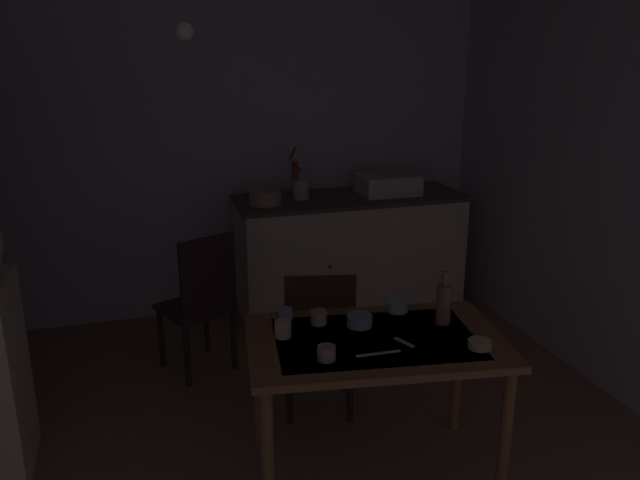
% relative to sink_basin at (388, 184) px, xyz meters
% --- Properties ---
extents(ground_plane, '(5.31, 5.31, 0.00)m').
position_rel_sink_basin_xyz_m(ground_plane, '(-1.36, -1.53, -1.01)').
color(ground_plane, '#8C6B4E').
extents(wall_back, '(4.41, 0.10, 2.44)m').
position_rel_sink_basin_xyz_m(wall_back, '(-1.36, 0.37, 0.21)').
color(wall_back, silver).
rests_on(wall_back, ground).
extents(wall_right, '(0.10, 3.80, 2.44)m').
position_rel_sink_basin_xyz_m(wall_right, '(0.84, -1.53, 0.21)').
color(wall_right, silver).
rests_on(wall_right, ground).
extents(counter_cabinet, '(1.74, 0.64, 0.93)m').
position_rel_sink_basin_xyz_m(counter_cabinet, '(-0.31, -0.00, -0.54)').
color(counter_cabinet, beige).
rests_on(counter_cabinet, ground).
extents(sink_basin, '(0.44, 0.34, 0.15)m').
position_rel_sink_basin_xyz_m(sink_basin, '(0.00, 0.00, 0.00)').
color(sink_basin, white).
rests_on(sink_basin, counter_cabinet).
extents(hand_pump, '(0.05, 0.27, 0.39)m').
position_rel_sink_basin_xyz_m(hand_pump, '(-0.72, 0.05, 0.09)').
color(hand_pump, maroon).
rests_on(hand_pump, counter_cabinet).
extents(mixing_bowl_counter, '(0.23, 0.23, 0.10)m').
position_rel_sink_basin_xyz_m(mixing_bowl_counter, '(-0.97, -0.05, -0.03)').
color(mixing_bowl_counter, tan).
rests_on(mixing_bowl_counter, counter_cabinet).
extents(stoneware_crock, '(0.12, 0.12, 0.15)m').
position_rel_sink_basin_xyz_m(stoneware_crock, '(-0.68, 0.03, -0.00)').
color(stoneware_crock, beige).
rests_on(stoneware_crock, counter_cabinet).
extents(dining_table, '(1.29, 0.91, 0.74)m').
position_rel_sink_basin_xyz_m(dining_table, '(-0.87, -1.97, -0.37)').
color(dining_table, brown).
rests_on(dining_table, ground).
extents(chair_far_side, '(0.48, 0.48, 0.88)m').
position_rel_sink_basin_xyz_m(chair_far_side, '(-0.96, -1.36, -0.54)').
color(chair_far_side, '#2F231B').
rests_on(chair_far_side, ground).
extents(chair_by_counter, '(0.53, 0.53, 0.94)m').
position_rel_sink_basin_xyz_m(chair_by_counter, '(-1.54, -0.68, -0.52)').
color(chair_by_counter, '#2F201F').
rests_on(chair_by_counter, ground).
extents(serving_bowl_wide, '(0.11, 0.11, 0.06)m').
position_rel_sink_basin_xyz_m(serving_bowl_wide, '(-0.64, -1.70, -0.24)').
color(serving_bowl_wide, '#ADD1C1').
rests_on(serving_bowl_wide, dining_table).
extents(soup_bowl_small, '(0.13, 0.13, 0.06)m').
position_rel_sink_basin_xyz_m(soup_bowl_small, '(-0.89, -1.81, -0.24)').
color(soup_bowl_small, '#9EB2C6').
rests_on(soup_bowl_small, dining_table).
extents(sauce_dish, '(0.11, 0.11, 0.04)m').
position_rel_sink_basin_xyz_m(sauce_dish, '(-0.45, -2.20, -0.25)').
color(sauce_dish, beige).
rests_on(sauce_dish, dining_table).
extents(mug_dark, '(0.08, 0.08, 0.07)m').
position_rel_sink_basin_xyz_m(mug_dark, '(-1.07, -1.74, -0.24)').
color(mug_dark, tan).
rests_on(mug_dark, dining_table).
extents(mug_tall, '(0.08, 0.08, 0.06)m').
position_rel_sink_basin_xyz_m(mug_tall, '(-1.15, -2.10, -0.24)').
color(mug_tall, tan).
rests_on(mug_tall, dining_table).
extents(teacup_cream, '(0.08, 0.08, 0.08)m').
position_rel_sink_basin_xyz_m(teacup_cream, '(-1.28, -1.83, -0.23)').
color(teacup_cream, beige).
rests_on(teacup_cream, dining_table).
extents(teacup_mint, '(0.07, 0.07, 0.06)m').
position_rel_sink_basin_xyz_m(teacup_mint, '(-1.22, -1.63, -0.24)').
color(teacup_mint, '#9EB2C6').
rests_on(teacup_mint, dining_table).
extents(glass_bottle, '(0.07, 0.07, 0.27)m').
position_rel_sink_basin_xyz_m(glass_bottle, '(-0.49, -1.90, -0.16)').
color(glass_bottle, olive).
rests_on(glass_bottle, dining_table).
extents(table_knife, '(0.21, 0.02, 0.00)m').
position_rel_sink_basin_xyz_m(table_knife, '(-0.91, -2.12, -0.27)').
color(table_knife, silver).
rests_on(table_knife, dining_table).
extents(teaspoon_near_bowl, '(0.06, 0.12, 0.00)m').
position_rel_sink_basin_xyz_m(teaspoon_near_bowl, '(-0.76, -2.05, -0.27)').
color(teaspoon_near_bowl, beige).
rests_on(teaspoon_near_bowl, dining_table).
extents(pendant_bulb, '(0.08, 0.08, 0.08)m').
position_rel_sink_basin_xyz_m(pendant_bulb, '(-1.63, -1.58, 1.10)').
color(pendant_bulb, '#F9EFCC').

